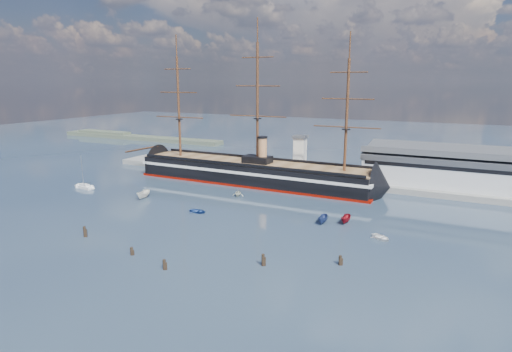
% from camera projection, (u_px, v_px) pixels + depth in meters
% --- Properties ---
extents(ground, '(600.00, 600.00, 0.00)m').
position_uv_depth(ground, '(254.00, 200.00, 135.59)').
color(ground, '#213147').
rests_on(ground, ground).
extents(quay, '(180.00, 18.00, 2.00)m').
position_uv_depth(quay, '(319.00, 180.00, 162.79)').
color(quay, slate).
rests_on(quay, ground).
extents(warehouse, '(63.00, 21.00, 11.60)m').
position_uv_depth(warehouse, '(461.00, 169.00, 143.83)').
color(warehouse, '#B7BABC').
rests_on(warehouse, ground).
extents(quay_tower, '(5.00, 5.00, 15.00)m').
position_uv_depth(quay_tower, '(300.00, 154.00, 161.06)').
color(quay_tower, silver).
rests_on(quay_tower, ground).
extents(shoreline, '(120.00, 10.00, 4.00)m').
position_uv_depth(shoreline, '(128.00, 136.00, 278.55)').
color(shoreline, '#3F4C38').
rests_on(shoreline, ground).
extents(warship, '(113.00, 17.64, 53.94)m').
position_uv_depth(warship, '(248.00, 172.00, 157.50)').
color(warship, black).
rests_on(warship, ground).
extents(sailboat, '(7.58, 3.30, 11.72)m').
position_uv_depth(sailboat, '(85.00, 186.00, 149.42)').
color(sailboat, silver).
rests_on(sailboat, ground).
extents(motorboat_a, '(8.13, 4.23, 3.09)m').
position_uv_depth(motorboat_a, '(144.00, 199.00, 136.83)').
color(motorboat_a, white).
rests_on(motorboat_a, ground).
extents(motorboat_b, '(1.30, 3.20, 1.49)m').
position_uv_depth(motorboat_b, '(198.00, 213.00, 122.04)').
color(motorboat_b, navy).
rests_on(motorboat_b, ground).
extents(motorboat_c, '(6.54, 2.82, 2.55)m').
position_uv_depth(motorboat_c, '(323.00, 223.00, 113.03)').
color(motorboat_c, navy).
rests_on(motorboat_c, ground).
extents(motorboat_d, '(7.45, 4.93, 2.52)m').
position_uv_depth(motorboat_d, '(238.00, 196.00, 139.61)').
color(motorboat_d, beige).
rests_on(motorboat_d, ground).
extents(motorboat_e, '(2.85, 3.32, 1.48)m').
position_uv_depth(motorboat_e, '(381.00, 239.00, 101.58)').
color(motorboat_e, white).
rests_on(motorboat_e, ground).
extents(motorboat_f, '(6.31, 2.38, 2.51)m').
position_uv_depth(motorboat_f, '(346.00, 223.00, 113.20)').
color(motorboat_f, maroon).
rests_on(motorboat_f, ground).
extents(piling_near_left, '(0.64, 0.64, 3.35)m').
position_uv_depth(piling_near_left, '(85.00, 237.00, 103.18)').
color(piling_near_left, black).
rests_on(piling_near_left, ground).
extents(piling_near_mid, '(0.64, 0.64, 2.85)m').
position_uv_depth(piling_near_mid, '(165.00, 270.00, 85.29)').
color(piling_near_mid, black).
rests_on(piling_near_mid, ground).
extents(piling_near_right, '(0.64, 0.64, 3.20)m').
position_uv_depth(piling_near_right, '(263.00, 266.00, 87.13)').
color(piling_near_right, black).
rests_on(piling_near_right, ground).
extents(piling_far_right, '(0.64, 0.64, 2.78)m').
position_uv_depth(piling_far_right, '(340.00, 265.00, 87.39)').
color(piling_far_right, black).
rests_on(piling_far_right, ground).
extents(piling_extra, '(0.64, 0.64, 2.47)m').
position_uv_depth(piling_extra, '(132.00, 255.00, 92.44)').
color(piling_extra, black).
rests_on(piling_extra, ground).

